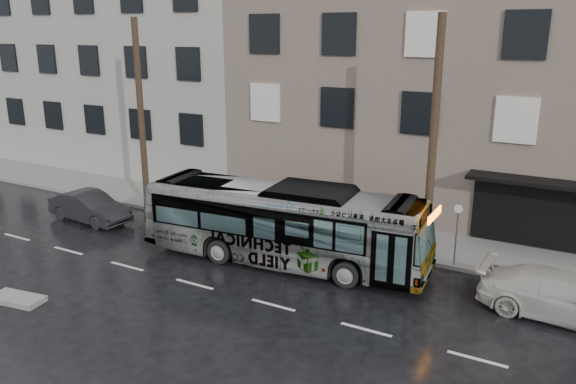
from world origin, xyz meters
The scene contains 11 objects.
ground centered at (0.00, 0.00, 0.00)m, with size 120.00×120.00×0.00m, color black.
sidewalk centered at (0.00, 4.90, 0.07)m, with size 90.00×3.60×0.15m, color gray.
building_taupe centered at (5.00, 12.70, 5.50)m, with size 20.00×12.00×11.00m, color gray.
building_grey centered at (-18.00, 14.20, 8.00)m, with size 26.00×15.00×16.00m, color #A3A19A.
utility_pole_front centered at (6.50, 3.30, 4.65)m, with size 0.30×0.30×9.00m, color #3E2F1F.
utility_pole_rear centered at (-7.50, 3.30, 4.65)m, with size 0.30×0.30×9.00m, color #3E2F1F.
sign_post centered at (7.60, 3.30, 1.35)m, with size 0.06×0.06×2.40m, color slate.
bus centered at (1.72, 0.74, 1.54)m, with size 2.59×11.08×3.09m, color #B2B2B2.
white_sedan centered at (11.33, 1.12, 0.71)m, with size 1.99×4.90×1.42m, color beige.
dark_sedan centered at (-8.45, 0.53, 0.70)m, with size 1.47×4.22×1.39m, color black.
slush_pile centered at (-4.27, -6.35, 0.09)m, with size 1.80×0.80×0.18m, color gray.
Camera 1 is at (11.59, -16.61, 8.54)m, focal length 35.00 mm.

